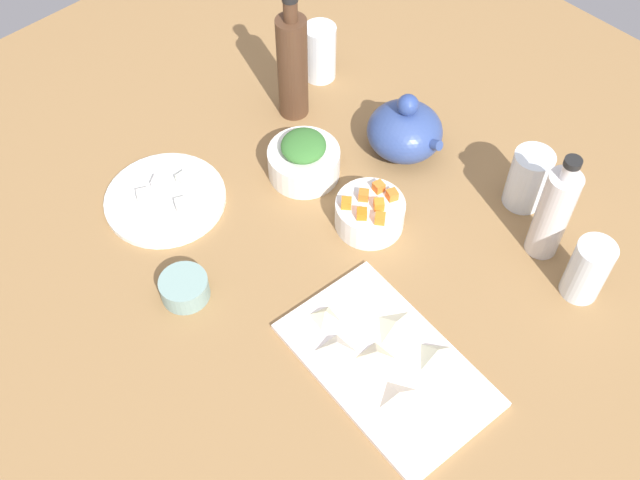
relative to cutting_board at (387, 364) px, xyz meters
The scene contains 30 objects.
tabletop 24.39cm from the cutting_board, 162.96° to the left, with size 190.00×190.00×3.00cm, color olive.
cutting_board is the anchor object (origin of this frame).
plate_tofu 53.10cm from the cutting_board, behind, with size 22.90×22.90×1.20cm, color white.
bowl_greens 44.35cm from the cutting_board, 154.85° to the left, with size 13.92×13.92×5.97cm, color white.
bowl_carrots 29.56cm from the cutting_board, 139.90° to the left, with size 12.73×12.73×5.70cm, color white.
bowl_small_side 36.66cm from the cutting_board, 155.42° to the right, with size 8.42×8.42×4.19cm, color #7FA19A.
teapot 48.83cm from the cutting_board, 129.72° to the left, with size 16.47×14.75×14.15cm.
bottle_0 62.84cm from the cutting_board, 151.79° to the left, with size 6.11×6.11×28.23cm.
bottle_1 38.80cm from the cutting_board, 86.00° to the left, with size 5.84×5.84×22.95cm.
drinking_glass_0 44.84cm from the cutting_board, 98.47° to the left, with size 7.43×7.43×12.12cm, color white.
drinking_glass_1 71.84cm from the cutting_board, 145.23° to the left, with size 6.89×6.89×12.61cm, color white.
drinking_glass_2 37.45cm from the cutting_board, 69.85° to the left, with size 6.67×6.67×12.20cm, color white.
carrot_cube_0 27.27cm from the cutting_board, 143.97° to the left, with size 1.80×1.80×1.80cm, color orange.
carrot_cube_1 33.21cm from the cutting_board, 136.85° to the left, with size 1.80×1.80×1.80cm, color orange.
carrot_cube_2 29.14cm from the cutting_board, 137.19° to the left, with size 1.80×1.80×1.80cm, color orange.
carrot_cube_3 31.40cm from the cutting_board, 142.06° to the left, with size 1.80×1.80×1.80cm, color orange.
carrot_cube_4 30.08cm from the cutting_board, 148.51° to the left, with size 1.80×1.80×1.80cm, color orange.
carrot_cube_5 31.41cm from the cutting_board, 132.54° to the left, with size 1.80×1.80×1.80cm, color orange.
carrot_cube_6 26.03cm from the cutting_board, 137.18° to the left, with size 1.80×1.80×1.80cm, color orange.
chopped_greens_mound 44.84cm from the cutting_board, 154.85° to the left, with size 9.27×8.59×3.20cm, color #37712F.
tofu_cube_0 55.59cm from the cutting_board, behind, with size 2.20×2.20×2.20cm, color #F5E0CD.
tofu_cube_1 53.09cm from the cutting_board, behind, with size 2.20×2.20×2.20cm, color white.
tofu_cube_2 48.47cm from the cutting_board, behind, with size 2.20×2.20×2.20cm, color white.
tofu_cube_3 55.80cm from the cutting_board, behind, with size 2.20×2.20×2.20cm, color white.
dumpling_0 8.21cm from the cutting_board, 51.37° to the left, with size 5.00×4.93×3.06cm, color beige.
dumpling_1 6.85cm from the cutting_board, 121.47° to the left, with size 5.77×4.95×2.02cm, color beige.
dumpling_2 13.06cm from the cutting_board, behind, with size 4.07×3.49×2.28cm, color beige.
dumpling_3 6.67cm from the cutting_board, 31.28° to the right, with size 4.89×4.80×2.30cm, color beige.
dumpling_4 2.64cm from the cutting_board, 152.10° to the right, with size 5.02×4.49×2.59cm, color beige.
dumpling_5 8.66cm from the cutting_board, 146.96° to the right, with size 5.15×4.57×3.18cm, color beige.
Camera 1 is at (57.47, -54.49, 112.49)cm, focal length 42.33 mm.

